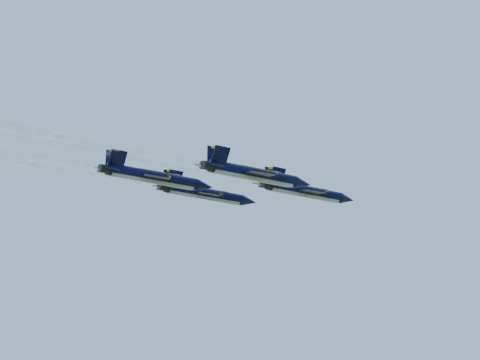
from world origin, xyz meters
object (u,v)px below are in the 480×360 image
Objects in this scene: jet_lead at (307,192)px; jet_right at (256,174)px; jet_left at (206,194)px; jet_slot at (155,177)px.

jet_right is (1.80, -15.46, 0.00)m from jet_lead.
jet_lead and jet_right have the same top height.
jet_right is (15.33, -7.39, 0.00)m from jet_left.
jet_right is 14.15m from jet_slot.
jet_right is at bearing 53.73° from jet_slot.
jet_lead is 1.00× the size of jet_left.
jet_slot is at bearing -126.27° from jet_right.
jet_right is at bearing -59.46° from jet_lead.
jet_slot is at bearing -91.07° from jet_lead.
jet_lead is at bearing 88.93° from jet_slot.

